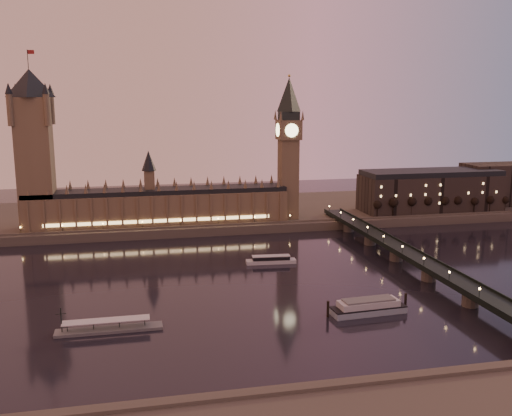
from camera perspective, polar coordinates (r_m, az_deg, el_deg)
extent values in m
plane|color=black|center=(298.74, -0.76, -7.30)|extent=(700.00, 700.00, 0.00)
cube|color=#423D35|center=(460.40, -1.14, -0.39)|extent=(560.00, 130.00, 6.00)
cube|color=brown|center=(406.79, -9.67, -0.05)|extent=(180.00, 26.00, 22.00)
cube|color=black|center=(404.61, -9.73, 1.70)|extent=(180.00, 22.00, 3.20)
cube|color=#FFCC7F|center=(394.76, -9.56, -1.27)|extent=(153.00, 0.25, 2.20)
cube|color=brown|center=(406.73, -21.18, 4.07)|extent=(22.00, 22.00, 88.00)
cone|color=black|center=(404.50, -21.71, 11.53)|extent=(31.68, 31.68, 18.00)
cylinder|color=black|center=(405.13, -21.86, 13.65)|extent=(0.44, 0.44, 12.00)
cube|color=maroon|center=(405.08, -21.59, 14.31)|extent=(4.00, 0.15, 2.50)
cube|color=brown|center=(418.10, 3.23, 2.88)|extent=(13.00, 13.00, 58.00)
cube|color=brown|center=(414.60, 3.29, 7.82)|extent=(16.00, 16.00, 14.00)
cylinder|color=#FFEAA5|center=(406.73, 3.60, 7.75)|extent=(9.60, 0.35, 9.60)
cylinder|color=#FFEAA5|center=(412.51, 2.18, 7.81)|extent=(0.35, 9.60, 9.60)
cube|color=black|center=(414.18, 3.30, 9.20)|extent=(13.00, 13.00, 6.00)
cone|color=black|center=(413.99, 3.33, 11.27)|extent=(17.68, 17.68, 24.00)
sphere|color=gold|center=(414.27, 3.35, 13.07)|extent=(2.00, 2.00, 2.00)
cube|color=black|center=(326.34, 15.34, -4.65)|extent=(13.00, 260.00, 2.00)
cube|color=black|center=(323.15, 14.36, -4.48)|extent=(0.60, 260.00, 1.00)
cube|color=black|center=(328.85, 16.33, -4.31)|extent=(0.60, 260.00, 1.00)
cube|color=black|center=(470.53, 17.02, 1.48)|extent=(110.00, 36.00, 28.00)
cube|color=black|center=(468.30, 17.13, 3.41)|extent=(108.00, 34.00, 4.00)
cube|color=black|center=(517.30, 23.20, 2.22)|extent=(60.00, 30.00, 34.00)
cylinder|color=black|center=(433.06, 12.06, -0.30)|extent=(0.70, 0.70, 9.78)
sphere|color=black|center=(432.11, 12.08, 0.37)|extent=(6.52, 6.52, 6.52)
cylinder|color=black|center=(438.67, 13.66, -0.22)|extent=(0.70, 0.70, 9.78)
sphere|color=black|center=(437.74, 13.69, 0.43)|extent=(6.52, 6.52, 6.52)
cylinder|color=black|center=(444.62, 15.22, -0.15)|extent=(0.70, 0.70, 9.78)
sphere|color=black|center=(443.70, 15.25, 0.50)|extent=(6.52, 6.52, 6.52)
cylinder|color=black|center=(450.89, 16.74, -0.08)|extent=(0.70, 0.70, 9.78)
sphere|color=black|center=(449.99, 16.78, 0.56)|extent=(6.52, 6.52, 6.52)
cylinder|color=black|center=(457.48, 18.22, -0.01)|extent=(0.70, 0.70, 9.78)
sphere|color=black|center=(456.58, 18.25, 0.62)|extent=(6.52, 6.52, 6.52)
cylinder|color=black|center=(464.35, 19.65, 0.05)|extent=(0.70, 0.70, 9.78)
sphere|color=black|center=(463.47, 19.69, 0.67)|extent=(6.52, 6.52, 6.52)
cylinder|color=black|center=(471.51, 21.04, 0.12)|extent=(0.70, 0.70, 9.78)
sphere|color=black|center=(470.64, 21.08, 0.73)|extent=(6.52, 6.52, 6.52)
cylinder|color=black|center=(478.94, 22.39, 0.18)|extent=(0.70, 0.70, 9.78)
sphere|color=black|center=(478.09, 22.43, 0.78)|extent=(6.52, 6.52, 6.52)
cylinder|color=black|center=(486.63, 23.70, 0.24)|extent=(0.70, 0.70, 9.78)
sphere|color=black|center=(485.79, 23.74, 0.83)|extent=(6.52, 6.52, 6.52)
cube|color=silver|center=(329.28, 1.51, -5.37)|extent=(29.08, 8.54, 2.10)
cube|color=black|center=(328.70, 1.51, -5.02)|extent=(21.56, 6.82, 2.10)
cube|color=silver|center=(328.36, 1.52, -4.81)|extent=(22.15, 7.11, 0.38)
cube|color=#8496A8|center=(260.24, 11.16, -10.01)|extent=(34.03, 11.51, 2.72)
cube|color=black|center=(259.67, 11.17, -9.68)|extent=(34.03, 11.51, 0.52)
cube|color=silver|center=(259.11, 11.18, -9.34)|extent=(27.70, 10.07, 2.72)
cube|color=#595B5E|center=(258.52, 11.20, -8.98)|extent=(23.45, 8.76, 0.73)
cylinder|color=black|center=(252.78, 7.21, -9.99)|extent=(1.15, 1.15, 7.12)
cylinder|color=black|center=(268.99, 14.72, -8.97)|extent=(1.15, 1.15, 7.12)
cube|color=#595B5E|center=(245.23, -14.46, -11.68)|extent=(42.91, 7.15, 1.23)
cube|color=silver|center=(243.79, -14.75, -10.81)|extent=(34.74, 6.13, 0.31)
cylinder|color=black|center=(244.78, -18.90, -10.54)|extent=(0.41, 0.41, 10.22)
cylinder|color=black|center=(243.88, -18.93, -9.98)|extent=(4.09, 0.25, 0.25)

